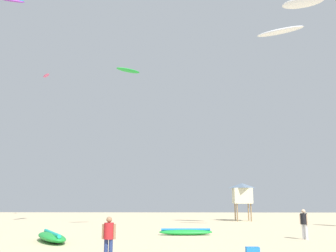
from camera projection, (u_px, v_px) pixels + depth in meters
name	position (u px, v px, depth m)	size (l,w,h in m)	color
person_foreground	(109.00, 235.00, 13.93)	(0.54, 0.37, 1.65)	navy
person_right	(304.00, 222.00, 21.63)	(0.39, 0.50, 1.74)	silver
kite_grounded_mid	(186.00, 232.00, 24.14)	(3.59, 1.20, 0.46)	green
kite_grounded_far	(52.00, 237.00, 20.30)	(3.38, 4.65, 0.59)	green
lifeguard_tower	(242.00, 193.00, 40.75)	(2.30, 2.30, 4.15)	#8C704C
cooler_box	(253.00, 251.00, 15.41)	(0.56, 0.36, 0.32)	blue
kite_aloft_0	(46.00, 76.00, 53.51)	(1.69, 1.97, 0.21)	#E5598C
kite_aloft_2	(303.00, 3.00, 27.94)	(3.18, 1.81, 0.78)	white
kite_aloft_5	(128.00, 70.00, 31.14)	(2.16, 1.78, 0.27)	green
kite_aloft_6	(280.00, 31.00, 32.32)	(4.17, 2.90, 0.58)	white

